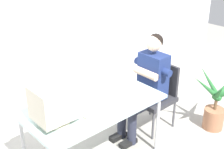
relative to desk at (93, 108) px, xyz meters
The scene contains 7 objects.
wall_back 1.64m from the desk, 77.91° to the left, with size 8.00×0.10×3.00m, color silver.
desk is the anchor object (origin of this frame).
crt_monitor 0.55m from the desk, behind, with size 0.39×0.32×0.39m.
keyboard 0.19m from the desk, behind, with size 0.16×0.46×0.03m.
office_chair 1.10m from the desk, ahead, with size 0.47×0.47×0.85m.
person_seated 0.87m from the desk, ahead, with size 0.73×0.54×1.29m.
potted_plant 1.70m from the desk, 18.56° to the right, with size 0.72×0.74×0.80m.
Camera 1 is at (-1.72, -2.22, 2.39)m, focal length 49.98 mm.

